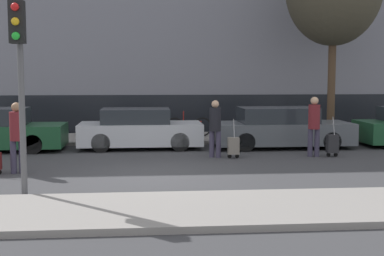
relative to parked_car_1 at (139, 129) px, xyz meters
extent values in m
plane|color=#38383A|center=(0.34, -4.71, -0.63)|extent=(80.00, 80.00, 0.00)
cube|color=gray|center=(0.34, -8.46, -0.57)|extent=(28.00, 2.50, 0.12)
cube|color=gray|center=(0.34, 2.29, -0.57)|extent=(28.00, 3.00, 0.12)
cube|color=black|center=(0.34, 4.47, 0.17)|extent=(27.44, 0.06, 1.60)
cylinder|color=black|center=(-3.25, -0.98, -0.33)|extent=(0.60, 0.18, 0.60)
cylinder|color=black|center=(-3.25, 0.62, -0.33)|extent=(0.60, 0.18, 0.60)
cube|color=#B7BABF|center=(0.04, 0.00, -0.13)|extent=(4.01, 1.81, 0.70)
cube|color=#23282D|center=(-0.12, 0.00, 0.46)|extent=(2.20, 1.59, 0.48)
cylinder|color=black|center=(1.28, -0.82, -0.33)|extent=(0.60, 0.18, 0.60)
cylinder|color=black|center=(1.28, 0.82, -0.33)|extent=(0.60, 0.18, 0.60)
cylinder|color=black|center=(-1.20, -0.82, -0.33)|extent=(0.60, 0.18, 0.60)
cylinder|color=black|center=(-1.20, 0.82, -0.33)|extent=(0.60, 0.18, 0.60)
cube|color=#4C5156|center=(4.75, -0.24, -0.13)|extent=(4.52, 1.82, 0.70)
cube|color=#23282D|center=(4.57, -0.24, 0.47)|extent=(2.48, 1.60, 0.50)
cylinder|color=black|center=(6.15, -1.06, -0.33)|extent=(0.60, 0.18, 0.60)
cylinder|color=black|center=(6.15, 0.58, -0.33)|extent=(0.60, 0.18, 0.60)
cylinder|color=black|center=(3.35, -1.06, -0.33)|extent=(0.60, 0.18, 0.60)
cylinder|color=black|center=(3.35, 0.58, -0.33)|extent=(0.60, 0.18, 0.60)
cylinder|color=black|center=(8.40, 0.68, -0.33)|extent=(0.60, 0.18, 0.60)
cylinder|color=#383347|center=(-3.06, -4.28, -0.22)|extent=(0.15, 0.15, 0.81)
cylinder|color=#383347|center=(-2.86, -4.23, -0.22)|extent=(0.15, 0.15, 0.81)
cylinder|color=maroon|center=(-2.96, -4.26, 0.54)|extent=(0.34, 0.34, 0.71)
sphere|color=#936B4C|center=(-2.96, -4.26, 1.01)|extent=(0.23, 0.23, 0.23)
cylinder|color=#383347|center=(2.32, -2.20, -0.24)|extent=(0.15, 0.15, 0.78)
cylinder|color=#383347|center=(2.13, -2.13, -0.24)|extent=(0.15, 0.15, 0.78)
cylinder|color=black|center=(2.23, -2.16, 0.50)|extent=(0.34, 0.34, 0.68)
sphere|color=tan|center=(2.23, -2.16, 0.95)|extent=(0.22, 0.22, 0.22)
cube|color=slate|center=(2.74, -2.37, -0.26)|extent=(0.32, 0.24, 0.49)
cylinder|color=black|center=(2.63, -2.37, -0.57)|extent=(0.12, 0.03, 0.12)
cylinder|color=black|center=(2.85, -2.37, -0.57)|extent=(0.12, 0.03, 0.12)
cylinder|color=gray|center=(2.74, -2.44, 0.26)|extent=(0.02, 0.19, 0.53)
cylinder|color=#383347|center=(5.26, -2.28, -0.21)|extent=(0.15, 0.15, 0.83)
cylinder|color=#383347|center=(5.07, -2.25, -0.21)|extent=(0.15, 0.15, 0.83)
cylinder|color=maroon|center=(5.17, -2.26, 0.56)|extent=(0.34, 0.34, 0.72)
sphere|color=tan|center=(5.17, -2.26, 1.03)|extent=(0.23, 0.23, 0.23)
cube|color=#262628|center=(5.71, -2.35, -0.24)|extent=(0.32, 0.24, 0.53)
cylinder|color=black|center=(5.60, -2.35, -0.57)|extent=(0.12, 0.03, 0.12)
cylinder|color=black|center=(5.82, -2.35, -0.57)|extent=(0.12, 0.03, 0.12)
cylinder|color=gray|center=(5.71, -2.42, 0.30)|extent=(0.02, 0.19, 0.53)
cylinder|color=#515154|center=(-2.22, -6.96, 1.28)|extent=(0.12, 0.12, 3.81)
cube|color=black|center=(-2.22, -7.14, 2.78)|extent=(0.28, 0.24, 0.80)
sphere|color=red|center=(-2.22, -7.29, 3.05)|extent=(0.15, 0.15, 0.15)
sphere|color=gold|center=(-2.22, -7.29, 2.78)|extent=(0.15, 0.15, 0.15)
sphere|color=green|center=(-2.22, -7.29, 2.52)|extent=(0.15, 0.15, 0.15)
torus|color=black|center=(2.34, 2.20, -0.15)|extent=(0.72, 0.06, 0.72)
torus|color=black|center=(1.29, 2.20, -0.15)|extent=(0.72, 0.06, 0.72)
cylinder|color=maroon|center=(1.81, 2.20, 0.05)|extent=(1.00, 0.05, 0.05)
cylinder|color=maroon|center=(1.62, 2.20, 0.25)|extent=(0.04, 0.04, 0.40)
cylinder|color=#4C3826|center=(7.02, 1.51, 1.44)|extent=(0.28, 0.28, 3.88)
camera|label=1|loc=(0.13, -17.61, 1.79)|focal=50.00mm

